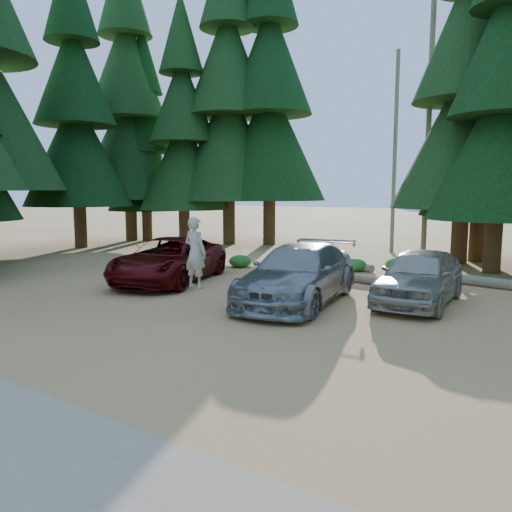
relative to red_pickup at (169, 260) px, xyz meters
The scene contains 16 objects.
ground 6.06m from the red_pickup, 35.60° to the right, with size 160.00×160.00×0.00m, color #B07C4A.
forest_belt_north 12.52m from the red_pickup, 66.95° to the left, with size 36.00×7.00×22.00m, color black, non-canonical shape.
forest_belt_west 10.65m from the red_pickup, behind, with size 6.00×22.00×22.00m, color black, non-canonical shape.
snag_front 13.45m from the red_pickup, 62.63° to the left, with size 0.24×0.24×12.00m, color gray.
snag_back 13.70m from the red_pickup, 73.54° to the left, with size 0.20×0.20×10.00m, color gray.
red_pickup is the anchor object (origin of this frame).
silver_minivan_center 5.30m from the red_pickup, ahead, with size 2.26×5.55×1.61m, color gray.
silver_minivan_right 8.30m from the red_pickup, ahead, with size 1.82×4.54×1.55m, color #A8A395.
frisbee_player 4.52m from the red_pickup, 37.79° to the right, with size 0.69×0.47×1.85m.
log_left 6.00m from the red_pickup, 36.35° to the left, with size 0.28×0.28×3.92m, color gray.
log_mid 7.23m from the red_pickup, 60.88° to the left, with size 0.30×0.30×3.60m, color gray.
shrub_far_left 4.07m from the red_pickup, 88.10° to the left, with size 0.92×0.92×0.50m, color #206A20.
shrub_left 6.48m from the red_pickup, 80.95° to the left, with size 0.82×0.82×0.45m, color #206A20.
shrub_center_left 8.79m from the red_pickup, 46.78° to the left, with size 1.03×1.03×0.57m, color #206A20.
shrub_center_right 7.27m from the red_pickup, 51.80° to the left, with size 0.91×0.91×0.50m, color #206A20.
shrub_edge_west 5.72m from the red_pickup, 140.23° to the left, with size 0.69×0.69×0.38m, color #206A20.
Camera 1 is at (7.05, -9.07, 3.13)m, focal length 35.00 mm.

